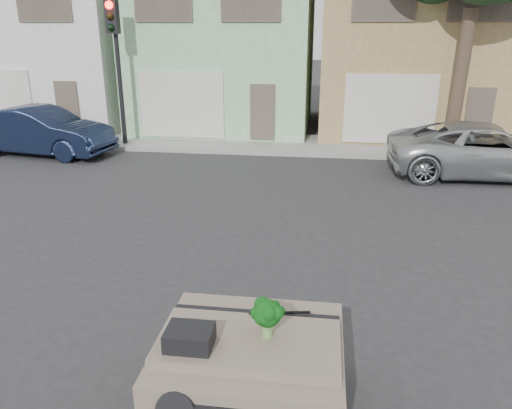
% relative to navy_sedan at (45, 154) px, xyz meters
% --- Properties ---
extents(ground_plane, '(120.00, 120.00, 0.00)m').
position_rel_navy_sedan_xyz_m(ground_plane, '(8.88, -8.18, 0.00)').
color(ground_plane, '#303033').
rests_on(ground_plane, ground).
extents(sidewalk, '(40.00, 3.00, 0.15)m').
position_rel_navy_sedan_xyz_m(sidewalk, '(8.88, 2.32, 0.07)').
color(sidewalk, gray).
rests_on(sidewalk, ground).
extents(townhouse_white, '(7.20, 8.20, 7.55)m').
position_rel_navy_sedan_xyz_m(townhouse_white, '(-2.12, 6.32, 3.77)').
color(townhouse_white, silver).
rests_on(townhouse_white, ground).
extents(townhouse_mint, '(7.20, 8.20, 7.55)m').
position_rel_navy_sedan_xyz_m(townhouse_mint, '(5.38, 6.32, 3.77)').
color(townhouse_mint, '#9ACF9B').
rests_on(townhouse_mint, ground).
extents(townhouse_tan, '(7.20, 8.20, 7.55)m').
position_rel_navy_sedan_xyz_m(townhouse_tan, '(12.88, 6.32, 3.77)').
color(townhouse_tan, tan).
rests_on(townhouse_tan, ground).
extents(navy_sedan, '(5.12, 2.40, 1.62)m').
position_rel_navy_sedan_xyz_m(navy_sedan, '(0.00, 0.00, 0.00)').
color(navy_sedan, '#151E37').
rests_on(navy_sedan, ground).
extents(silver_pickup, '(5.66, 2.69, 1.56)m').
position_rel_navy_sedan_xyz_m(silver_pickup, '(14.33, -0.67, 0.00)').
color(silver_pickup, '#ADB2B6').
rests_on(silver_pickup, ground).
extents(traffic_signal, '(0.40, 0.40, 5.10)m').
position_rel_navy_sedan_xyz_m(traffic_signal, '(2.38, 1.32, 2.55)').
color(traffic_signal, black).
rests_on(traffic_signal, ground).
extents(tree_near, '(4.40, 4.00, 8.50)m').
position_rel_navy_sedan_xyz_m(tree_near, '(13.88, 1.62, 4.25)').
color(tree_near, '#1E3C20').
rests_on(tree_near, ground).
extents(car_dashboard, '(2.00, 1.80, 1.12)m').
position_rel_navy_sedan_xyz_m(car_dashboard, '(8.88, -11.18, 0.56)').
color(car_dashboard, '#7B6C5D').
rests_on(car_dashboard, ground).
extents(instrument_hump, '(0.48, 0.38, 0.20)m').
position_rel_navy_sedan_xyz_m(instrument_hump, '(8.30, -11.53, 1.22)').
color(instrument_hump, black).
rests_on(instrument_hump, car_dashboard).
extents(wiper_arm, '(0.69, 0.15, 0.02)m').
position_rel_navy_sedan_xyz_m(wiper_arm, '(9.16, -10.80, 1.13)').
color(wiper_arm, black).
rests_on(wiper_arm, car_dashboard).
extents(broccoli, '(0.51, 0.51, 0.44)m').
position_rel_navy_sedan_xyz_m(broccoli, '(9.07, -11.25, 1.34)').
color(broccoli, '#0A3B0E').
rests_on(broccoli, car_dashboard).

